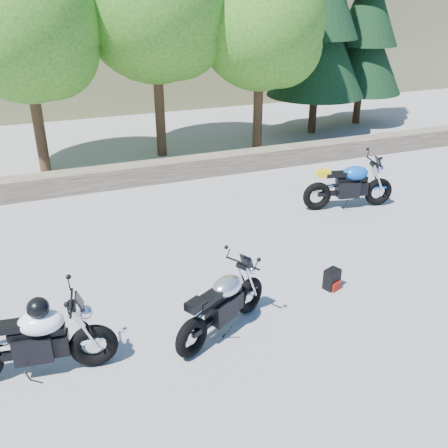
{
  "coord_description": "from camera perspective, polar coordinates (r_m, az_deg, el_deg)",
  "views": [
    {
      "loc": [
        -2.64,
        -6.31,
        4.47
      ],
      "look_at": [
        0.2,
        1.0,
        0.75
      ],
      "focal_mm": 40.0,
      "sensor_mm": 36.0,
      "label": 1
    }
  ],
  "objects": [
    {
      "name": "conifer_far",
      "position": [
        18.75,
        15.96,
        20.83
      ],
      "size": [
        2.82,
        2.82,
        6.27
      ],
      "color": "#382314",
      "rests_on": "ground"
    },
    {
      "name": "tree_decid_right",
      "position": [
        14.72,
        4.68,
        21.52
      ],
      "size": [
        3.54,
        3.54,
        5.41
      ],
      "color": "#382314",
      "rests_on": "ground"
    },
    {
      "name": "blue_bike",
      "position": [
        11.39,
        14.14,
        4.25
      ],
      "size": [
        2.08,
        0.7,
        1.05
      ],
      "rotation": [
        0.0,
        0.0,
        -0.19
      ],
      "color": "black",
      "rests_on": "ground"
    },
    {
      "name": "tree_decid_left",
      "position": [
        13.47,
        -21.53,
        20.21
      ],
      "size": [
        3.67,
        3.67,
        5.62
      ],
      "color": "#382314",
      "rests_on": "ground"
    },
    {
      "name": "conifer_near",
      "position": [
        17.01,
        10.93,
        22.31
      ],
      "size": [
        3.17,
        3.17,
        7.06
      ],
      "color": "#382314",
      "rests_on": "ground"
    },
    {
      "name": "tree_decid_mid",
      "position": [
        14.3,
        -7.49,
        23.46
      ],
      "size": [
        4.08,
        4.08,
        6.24
      ],
      "color": "#382314",
      "rests_on": "ground"
    },
    {
      "name": "stone_wall",
      "position": [
        12.82,
        -8.19,
        5.89
      ],
      "size": [
        22.0,
        0.55,
        0.5
      ],
      "primitive_type": "cube",
      "color": "#4C4032",
      "rests_on": "ground"
    },
    {
      "name": "backpack",
      "position": [
        8.37,
        12.26,
        -6.21
      ],
      "size": [
        0.3,
        0.28,
        0.34
      ],
      "rotation": [
        0.0,
        0.0,
        0.37
      ],
      "color": "black",
      "rests_on": "ground"
    },
    {
      "name": "white_bike",
      "position": [
        6.75,
        -21.01,
        -12.16
      ],
      "size": [
        2.02,
        0.64,
        1.12
      ],
      "rotation": [
        0.0,
        0.0,
        -0.13
      ],
      "color": "black",
      "rests_on": "ground"
    },
    {
      "name": "ground",
      "position": [
        8.17,
        1.24,
        -7.79
      ],
      "size": [
        90.0,
        90.0,
        0.0
      ],
      "primitive_type": "plane",
      "color": "gray",
      "rests_on": "ground"
    },
    {
      "name": "silver_bike",
      "position": [
        7.08,
        -0.14,
        -9.2
      ],
      "size": [
        1.68,
        1.05,
        0.94
      ],
      "rotation": [
        0.0,
        0.0,
        0.52
      ],
      "color": "black",
      "rests_on": "ground"
    }
  ]
}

